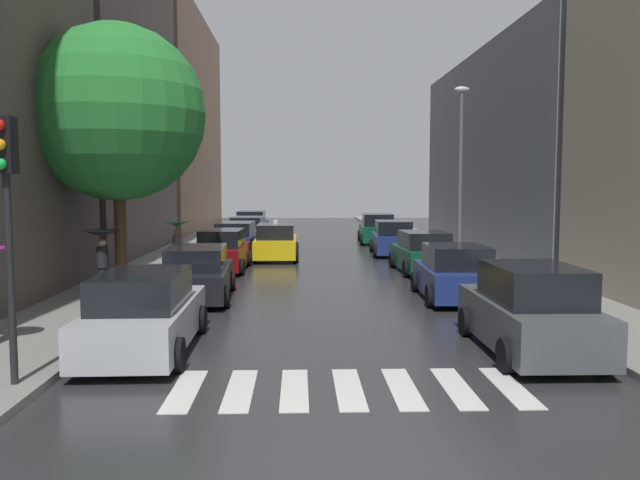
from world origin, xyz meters
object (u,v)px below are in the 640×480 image
parked_car_left_third (223,251)px  parked_car_right_third (423,253)px  pedestrian_near_tree (102,245)px  parked_car_left_sixth (252,224)px  traffic_light_left_corner (6,191)px  parked_car_right_fifth (377,229)px  parked_car_right_nearest (530,312)px  taxi_midroad (276,243)px  lamp_post_right (460,164)px  parked_car_right_second (455,274)px  parked_car_right_fourth (393,239)px  parked_car_left_nearest (144,314)px  street_tree_left (117,113)px  pedestrian_by_kerb (177,236)px  parked_car_left_fourth (236,239)px  parked_car_left_fifth (248,231)px  parked_car_left_second (198,274)px

parked_car_left_third → parked_car_right_third: parked_car_left_third is taller
pedestrian_near_tree → parked_car_left_sixth: bearing=6.9°
parked_car_left_sixth → traffic_light_left_corner: (-1.48, -32.30, 2.49)m
parked_car_right_fifth → parked_car_right_nearest: bearing=-177.2°
parked_car_left_third → taxi_midroad: 4.45m
parked_car_right_nearest → lamp_post_right: (1.73, 12.59, 3.39)m
parked_car_right_second → parked_car_right_fourth: parked_car_right_fourth is taller
parked_car_left_nearest → street_tree_left: bearing=18.0°
parked_car_right_fourth → pedestrian_near_tree: size_ratio=2.18×
parked_car_right_third → pedestrian_by_kerb: size_ratio=2.32×
pedestrian_by_kerb → lamp_post_right: lamp_post_right is taller
parked_car_right_second → lamp_post_right: bearing=-13.4°
parked_car_left_fourth → parked_car_right_fourth: parked_car_right_fourth is taller
parked_car_right_nearest → pedestrian_near_tree: (-10.52, 6.67, 0.75)m
parked_car_left_fifth → lamp_post_right: (9.29, -11.62, 3.47)m
parked_car_left_nearest → parked_car_left_fifth: size_ratio=1.01×
parked_car_right_second → parked_car_left_fourth: bearing=32.9°
parked_car_left_fourth → parked_car_right_third: 10.36m
taxi_midroad → traffic_light_left_corner: 19.42m
parked_car_left_nearest → parked_car_right_nearest: size_ratio=1.08×
pedestrian_by_kerb → street_tree_left: bearing=47.9°
street_tree_left → parked_car_left_third: bearing=64.3°
parked_car_right_fourth → lamp_post_right: size_ratio=0.58×
parked_car_left_nearest → pedestrian_near_tree: 6.95m
parked_car_left_fifth → parked_car_right_nearest: size_ratio=1.07×
pedestrian_by_kerb → lamp_post_right: 11.36m
parked_car_left_fourth → traffic_light_left_corner: (-1.55, -20.93, 2.53)m
parked_car_left_second → lamp_post_right: lamp_post_right is taller
parked_car_left_third → parked_car_left_fifth: (0.10, 11.48, -0.02)m
traffic_light_left_corner → parked_car_right_second: bearing=41.8°
parked_car_left_fifth → pedestrian_near_tree: size_ratio=2.46×
parked_car_right_second → parked_car_right_fifth: parked_car_right_fifth is taller
taxi_midroad → parked_car_right_third: bearing=-128.4°
parked_car_right_nearest → taxi_midroad: taxi_midroad is taller
parked_car_left_second → parked_car_right_second: 7.62m
parked_car_right_fourth → traffic_light_left_corner: bearing=158.5°
parked_car_right_fourth → lamp_post_right: lamp_post_right is taller
parked_car_right_fourth → taxi_midroad: 5.82m
parked_car_left_sixth → parked_car_right_second: size_ratio=1.12×
pedestrian_by_kerb → parked_car_left_fifth: bearing=-128.0°
parked_car_right_fifth → parked_car_right_second: bearing=-177.2°
parked_car_right_nearest → parked_car_right_fourth: (-0.08, 18.24, -0.05)m
parked_car_right_third → parked_car_right_second: bearing=175.9°
parked_car_right_fifth → traffic_light_left_corner: bearing=163.9°
parked_car_left_fourth → parked_car_left_sixth: bearing=2.9°
parked_car_left_third → parked_car_left_fourth: (-0.05, 5.99, -0.02)m
parked_car_right_fourth → traffic_light_left_corner: 22.55m
parked_car_left_nearest → parked_car_left_sixth: 29.75m
parked_car_left_third → parked_car_right_fifth: 14.35m
parked_car_left_fourth → taxi_midroad: 2.85m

